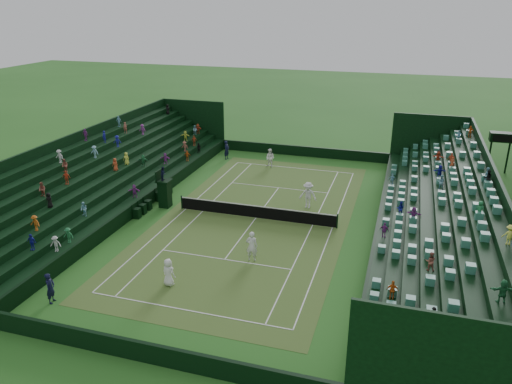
# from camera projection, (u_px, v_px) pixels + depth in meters

# --- Properties ---
(ground) EXTENTS (160.00, 160.00, 0.00)m
(ground) POSITION_uv_depth(u_px,v_px,m) (256.00, 218.00, 35.66)
(ground) COLOR #26611E
(ground) RESTS_ON ground
(court_surface) EXTENTS (12.97, 26.77, 0.01)m
(court_surface) POSITION_uv_depth(u_px,v_px,m) (256.00, 218.00, 35.65)
(court_surface) COLOR #347928
(court_surface) RESTS_ON ground
(perimeter_wall_north) EXTENTS (17.17, 0.20, 1.00)m
(perimeter_wall_north) POSITION_uv_depth(u_px,v_px,m) (303.00, 151.00, 49.64)
(perimeter_wall_north) COLOR black
(perimeter_wall_north) RESTS_ON ground
(perimeter_wall_south) EXTENTS (17.17, 0.20, 1.00)m
(perimeter_wall_south) POSITION_uv_depth(u_px,v_px,m) (147.00, 353.00, 21.31)
(perimeter_wall_south) COLOR black
(perimeter_wall_south) RESTS_ON ground
(perimeter_wall_east) EXTENTS (0.20, 31.77, 1.00)m
(perimeter_wall_east) POSITION_uv_depth(u_px,v_px,m) (378.00, 227.00, 33.15)
(perimeter_wall_east) COLOR black
(perimeter_wall_east) RESTS_ON ground
(perimeter_wall_west) EXTENTS (0.20, 31.77, 1.00)m
(perimeter_wall_west) POSITION_uv_depth(u_px,v_px,m) (149.00, 199.00, 37.80)
(perimeter_wall_west) COLOR black
(perimeter_wall_west) RESTS_ON ground
(north_grandstand) EXTENTS (6.60, 32.00, 4.90)m
(north_grandstand) POSITION_uv_depth(u_px,v_px,m) (447.00, 220.00, 31.63)
(north_grandstand) COLOR black
(north_grandstand) RESTS_ON ground
(south_grandstand) EXTENTS (6.60, 32.00, 4.90)m
(south_grandstand) POSITION_uv_depth(u_px,v_px,m) (100.00, 180.00, 38.57)
(south_grandstand) COLOR black
(south_grandstand) RESTS_ON ground
(tennis_net) EXTENTS (11.67, 0.10, 1.06)m
(tennis_net) POSITION_uv_depth(u_px,v_px,m) (256.00, 211.00, 35.47)
(tennis_net) COLOR black
(tennis_net) RESTS_ON ground
(scoreboard_tower) EXTENTS (2.00, 1.00, 3.70)m
(scoreboard_tower) POSITION_uv_depth(u_px,v_px,m) (502.00, 139.00, 43.92)
(scoreboard_tower) COLOR black
(scoreboard_tower) RESTS_ON ground
(umpire_chair) EXTENTS (1.01, 1.01, 3.17)m
(umpire_chair) POSITION_uv_depth(u_px,v_px,m) (164.00, 190.00, 37.16)
(umpire_chair) COLOR black
(umpire_chair) RESTS_ON ground
(courtside_chairs) EXTENTS (0.49, 5.46, 1.06)m
(courtside_chairs) POSITION_uv_depth(u_px,v_px,m) (154.00, 200.00, 37.76)
(courtside_chairs) COLOR black
(courtside_chairs) RESTS_ON ground
(player_near_west) EXTENTS (0.87, 0.67, 1.58)m
(player_near_west) POSITION_uv_depth(u_px,v_px,m) (168.00, 272.00, 27.01)
(player_near_west) COLOR white
(player_near_west) RESTS_ON ground
(player_near_east) EXTENTS (0.75, 0.55, 1.89)m
(player_near_east) POSITION_uv_depth(u_px,v_px,m) (252.00, 246.00, 29.54)
(player_near_east) COLOR white
(player_near_east) RESTS_ON ground
(player_far_west) EXTENTS (1.00, 0.88, 1.74)m
(player_far_west) POSITION_uv_depth(u_px,v_px,m) (270.00, 158.00, 46.23)
(player_far_west) COLOR white
(player_far_west) RESTS_ON ground
(player_far_east) EXTENTS (1.34, 0.83, 2.02)m
(player_far_east) POSITION_uv_depth(u_px,v_px,m) (308.00, 195.00, 37.09)
(player_far_east) COLOR silver
(player_far_east) RESTS_ON ground
(line_judge_north) EXTENTS (0.55, 0.73, 1.82)m
(line_judge_north) POSITION_uv_depth(u_px,v_px,m) (227.00, 150.00, 48.55)
(line_judge_north) COLOR black
(line_judge_north) RESTS_ON ground
(line_judge_south) EXTENTS (0.50, 0.67, 1.67)m
(line_judge_south) POSITION_uv_depth(u_px,v_px,m) (50.00, 288.00, 25.46)
(line_judge_south) COLOR black
(line_judge_south) RESTS_ON ground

